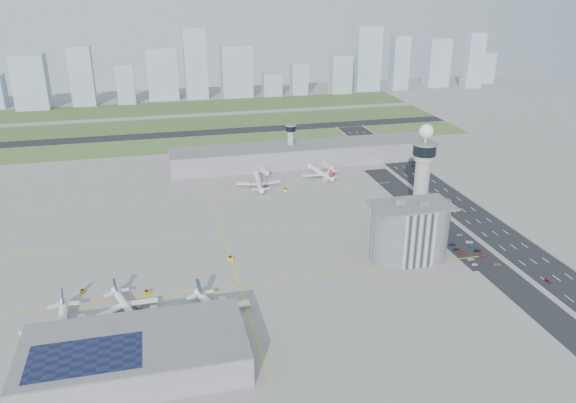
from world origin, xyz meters
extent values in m
plane|color=#9A9890|center=(0.00, 0.00, 0.00)|extent=(1000.00, 1000.00, 0.00)
cube|color=#4E6C33|center=(-20.00, 225.00, 0.04)|extent=(480.00, 50.00, 0.08)
cube|color=#536831|center=(-20.00, 300.00, 0.04)|extent=(480.00, 60.00, 0.08)
cube|color=#3E5126|center=(-20.00, 380.00, 0.04)|extent=(480.00, 70.00, 0.08)
cube|color=black|center=(-20.00, 262.00, 0.06)|extent=(480.00, 22.00, 0.10)
cube|color=black|center=(115.00, 0.00, 0.05)|extent=(28.00, 500.00, 0.10)
cube|color=#9E9E99|center=(101.00, 0.00, 0.60)|extent=(0.60, 500.00, 1.20)
cube|color=#9E9E99|center=(129.00, 0.00, 0.60)|extent=(0.60, 500.00, 1.20)
cube|color=black|center=(90.00, -10.00, 0.04)|extent=(18.00, 260.00, 0.08)
cube|color=black|center=(88.00, -22.00, 0.05)|extent=(20.00, 44.00, 0.10)
cube|color=yellow|center=(-40.00, -30.00, 0.01)|extent=(260.00, 0.60, 0.01)
cube|color=yellow|center=(-40.00, 30.00, 0.01)|extent=(260.00, 0.60, 0.01)
cube|color=yellow|center=(-40.00, 90.00, 0.01)|extent=(260.00, 0.60, 0.01)
cube|color=yellow|center=(-40.00, 30.00, 0.01)|extent=(0.60, 260.00, 0.01)
cylinder|color=#ADAAA5|center=(72.00, 8.00, 24.00)|extent=(8.40, 8.40, 48.00)
cylinder|color=#ADAAA5|center=(72.00, 8.00, 46.00)|extent=(11.00, 11.00, 4.00)
cylinder|color=black|center=(72.00, 8.00, 50.00)|extent=(13.00, 13.00, 6.00)
cylinder|color=slate|center=(72.00, 8.00, 53.50)|extent=(14.00, 14.00, 1.00)
cylinder|color=#ADAAA5|center=(72.00, 8.00, 56.00)|extent=(1.60, 1.60, 5.00)
sphere|color=white|center=(72.00, 8.00, 60.50)|extent=(8.00, 8.00, 8.00)
cylinder|color=#ADAAA5|center=(30.00, 150.00, 14.00)|extent=(5.00, 5.00, 28.00)
cylinder|color=black|center=(30.00, 150.00, 29.00)|extent=(8.00, 8.00, 4.00)
cylinder|color=slate|center=(30.00, 150.00, 31.50)|extent=(8.60, 8.60, 0.80)
cube|color=#B2B2B7|center=(52.00, -22.00, 15.00)|extent=(18.00, 24.00, 30.00)
cylinder|color=#B2B2B7|center=(43.00, -22.00, 15.00)|extent=(24.00, 24.00, 30.00)
cylinder|color=#B2B2B7|center=(61.00, -22.00, 15.00)|extent=(24.00, 24.00, 30.00)
cube|color=slate|center=(52.00, -22.00, 30.40)|extent=(42.00, 24.00, 0.80)
cube|color=slate|center=(46.00, -19.00, 32.00)|extent=(6.00, 5.00, 3.00)
cube|color=slate|center=(57.00, -24.00, 31.70)|extent=(5.00, 4.00, 2.40)
cube|color=gray|center=(40.00, 148.00, 7.50)|extent=(210.00, 32.00, 15.00)
cube|color=slate|center=(40.00, 148.00, 15.40)|extent=(210.00, 32.00, 0.80)
cube|color=gray|center=(-88.00, -82.00, 6.00)|extent=(84.00, 42.00, 12.00)
cube|color=slate|center=(-88.00, -82.00, 12.40)|extent=(84.00, 42.00, 0.80)
cube|color=black|center=(-105.00, -88.00, 12.90)|extent=(40.00, 22.00, 0.20)
imported|color=white|center=(82.45, -38.22, 0.55)|extent=(3.29, 1.41, 1.11)
imported|color=gray|center=(83.51, -32.55, 0.62)|extent=(3.78, 1.34, 1.24)
imported|color=#AA2F24|center=(83.48, -24.99, 0.61)|extent=(4.45, 2.17, 1.22)
imported|color=black|center=(81.90, -20.22, 0.56)|extent=(4.00, 2.02, 1.11)
imported|color=navy|center=(82.76, -14.30, 0.64)|extent=(3.95, 2.12, 1.28)
imported|color=silver|center=(82.75, -4.63, 0.55)|extent=(3.36, 1.18, 1.10)
imported|color=gray|center=(93.64, -40.84, 0.61)|extent=(4.60, 2.46, 1.23)
imported|color=#B3331E|center=(92.11, -30.51, 0.54)|extent=(3.84, 1.84, 1.08)
imported|color=black|center=(92.28, -24.38, 0.65)|extent=(3.92, 1.78, 1.31)
imported|color=#162847|center=(92.69, -18.71, 0.61)|extent=(3.78, 1.45, 1.23)
imported|color=white|center=(93.57, -13.87, 0.62)|extent=(4.72, 2.77, 1.23)
imported|color=#9298A3|center=(93.02, -3.96, 0.56)|extent=(3.86, 1.58, 1.12)
imported|color=maroon|center=(108.32, -62.11, 0.59)|extent=(1.85, 3.60, 1.17)
imported|color=#292B2F|center=(115.71, 42.27, 0.61)|extent=(1.31, 3.71, 1.22)
imported|color=navy|center=(122.60, 119.79, 0.56)|extent=(2.02, 4.09, 1.11)
imported|color=gray|center=(109.10, 177.61, 0.57)|extent=(1.59, 3.45, 1.15)
cube|color=#9EADC1|center=(-204.47, 415.19, 30.18)|extent=(35.81, 28.65, 60.36)
cube|color=#9EADC1|center=(-150.11, 419.66, 33.44)|extent=(25.49, 20.39, 66.89)
cube|color=#9EADC1|center=(-102.68, 417.90, 22.60)|extent=(20.04, 16.03, 45.20)
cube|color=#9EADC1|center=(-59.44, 436.89, 30.61)|extent=(35.76, 28.61, 61.22)
cube|color=#9EADC1|center=(-19.42, 431.56, 41.69)|extent=(26.33, 21.06, 83.39)
cube|color=#9EADC1|center=(30.27, 432.32, 31.06)|extent=(36.96, 29.57, 62.11)
cube|color=#9EADC1|center=(73.27, 423.68, 13.87)|extent=(23.01, 18.41, 27.75)
cube|color=#9EADC1|center=(108.28, 423.34, 19.48)|extent=(20.22, 16.18, 38.97)
cube|color=#9EADC1|center=(162.17, 421.29, 23.44)|extent=(26.14, 20.92, 46.89)
cube|color=#9EADC1|center=(201.27, 433.27, 40.60)|extent=(32.26, 25.81, 81.20)
cube|color=#9EADC1|center=(244.74, 426.38, 34.37)|extent=(21.59, 17.28, 68.75)
cube|color=#9EADC1|center=(302.83, 435.54, 31.70)|extent=(30.25, 24.20, 63.40)
cube|color=#9EADC1|center=(345.49, 415.96, 35.78)|extent=(23.04, 18.43, 71.56)
cube|color=#9EADC1|center=(382.05, 443.29, 20.53)|extent=(22.64, 18.11, 41.06)
camera|label=1|loc=(-72.97, -266.63, 140.03)|focal=35.00mm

